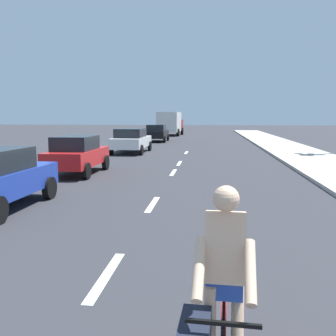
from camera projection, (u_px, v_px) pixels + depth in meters
ground_plane at (177, 167)px, 17.63m from camera, size 160.00×160.00×0.00m
sidewalk_strip at (320, 162)px, 18.82m from camera, size 3.60×80.00×0.14m
lane_stripe_2 at (106, 276)px, 5.64m from camera, size 0.16×1.80×0.01m
lane_stripe_3 at (153, 204)px, 10.19m from camera, size 0.16×1.80×0.01m
lane_stripe_4 at (173, 172)px, 15.88m from camera, size 0.16×1.80×0.01m
lane_stripe_5 at (179, 163)px, 18.96m from camera, size 0.16×1.80×0.01m
lane_stripe_6 at (186, 153)px, 24.48m from camera, size 0.16×1.80×0.01m
cyclist at (218, 302)px, 3.16m from camera, size 0.63×1.71×1.82m
parked_car_red at (77, 154)px, 15.40m from camera, size 1.80×3.85×1.57m
parked_car_white at (131, 140)px, 24.25m from camera, size 2.10×4.49×1.57m
parked_car_black at (157, 133)px, 34.69m from camera, size 1.97×4.25×1.57m
delivery_truck at (170, 123)px, 45.46m from camera, size 2.91×6.35×2.80m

